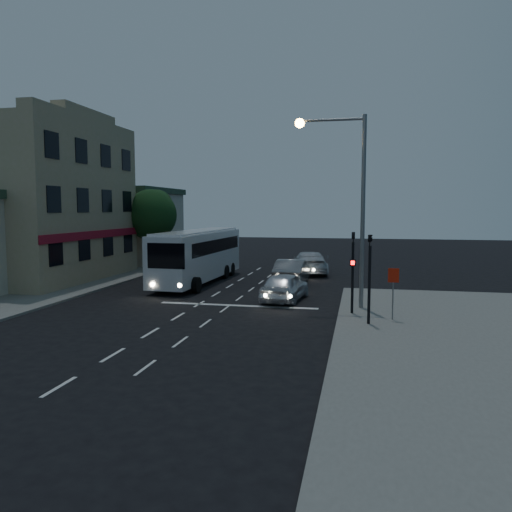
% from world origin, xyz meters
% --- Properties ---
extents(ground, '(120.00, 120.00, 0.00)m').
position_xyz_m(ground, '(0.00, 0.00, 0.00)').
color(ground, black).
extents(sidewalk_far, '(12.00, 50.00, 0.12)m').
position_xyz_m(sidewalk_far, '(-13.00, 8.00, 0.06)').
color(sidewalk_far, slate).
rests_on(sidewalk_far, ground).
extents(road_markings, '(8.00, 30.55, 0.01)m').
position_xyz_m(road_markings, '(1.29, 3.31, 0.00)').
color(road_markings, silver).
rests_on(road_markings, ground).
extents(tour_bus, '(2.72, 11.18, 3.41)m').
position_xyz_m(tour_bus, '(-2.34, 8.96, 1.84)').
color(tour_bus, silver).
rests_on(tour_bus, ground).
extents(car_suv, '(2.30, 4.60, 1.50)m').
position_xyz_m(car_suv, '(4.10, 3.80, 0.75)').
color(car_suv, silver).
rests_on(car_suv, ground).
extents(car_sedan_a, '(1.76, 4.97, 1.64)m').
position_xyz_m(car_sedan_a, '(3.71, 9.33, 0.82)').
color(car_sedan_a, gray).
rests_on(car_sedan_a, ground).
extents(car_sedan_b, '(3.43, 6.01, 1.64)m').
position_xyz_m(car_sedan_b, '(4.25, 15.05, 0.82)').
color(car_sedan_b, silver).
rests_on(car_sedan_b, ground).
extents(traffic_signal_main, '(0.25, 0.35, 4.10)m').
position_xyz_m(traffic_signal_main, '(7.60, 0.78, 2.42)').
color(traffic_signal_main, black).
rests_on(traffic_signal_main, sidewalk_near).
extents(traffic_signal_side, '(0.18, 0.15, 4.10)m').
position_xyz_m(traffic_signal_side, '(8.30, -1.20, 2.42)').
color(traffic_signal_side, black).
rests_on(traffic_signal_side, sidewalk_near).
extents(regulatory_sign, '(0.45, 0.12, 2.20)m').
position_xyz_m(regulatory_sign, '(9.30, -0.24, 1.60)').
color(regulatory_sign, slate).
rests_on(regulatory_sign, sidewalk_near).
extents(streetlight, '(3.32, 0.44, 9.00)m').
position_xyz_m(streetlight, '(7.34, 2.20, 5.73)').
color(streetlight, slate).
rests_on(streetlight, sidewalk_near).
extents(main_building, '(10.12, 12.00, 11.00)m').
position_xyz_m(main_building, '(-13.96, 8.00, 5.16)').
color(main_building, tan).
rests_on(main_building, sidewalk_far).
extents(low_building_north, '(9.40, 9.40, 6.50)m').
position_xyz_m(low_building_north, '(-13.50, 20.00, 3.39)').
color(low_building_north, '#B9B4A8').
rests_on(low_building_north, sidewalk_far).
extents(street_tree, '(4.00, 4.00, 6.20)m').
position_xyz_m(street_tree, '(-8.21, 15.02, 4.50)').
color(street_tree, black).
rests_on(street_tree, sidewalk_far).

